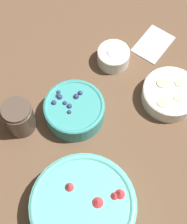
{
  "coord_description": "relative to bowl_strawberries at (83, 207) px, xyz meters",
  "views": [
    {
      "loc": [
        -0.32,
        -0.36,
        0.98
      ],
      "look_at": [
        -0.03,
        0.01,
        0.05
      ],
      "focal_mm": 60.0,
      "sensor_mm": 36.0,
      "label": 1
    }
  ],
  "objects": [
    {
      "name": "ground_plane",
      "position": [
        0.21,
        0.18,
        -0.05
      ],
      "size": [
        4.0,
        4.0,
        0.0
      ],
      "primitive_type": "plane",
      "color": "brown"
    },
    {
      "name": "bowl_strawberries",
      "position": [
        0.0,
        0.0,
        0.0
      ],
      "size": [
        0.26,
        0.26,
        0.1
      ],
      "color": "#56B7A8",
      "rests_on": "ground_plane"
    },
    {
      "name": "bowl_blueberries",
      "position": [
        0.14,
        0.24,
        -0.01
      ],
      "size": [
        0.17,
        0.17,
        0.07
      ],
      "color": "teal",
      "rests_on": "ground_plane"
    },
    {
      "name": "bowl_bananas",
      "position": [
        0.4,
        0.12,
        -0.02
      ],
      "size": [
        0.16,
        0.16,
        0.05
      ],
      "color": "silver",
      "rests_on": "ground_plane"
    },
    {
      "name": "bowl_cream",
      "position": [
        0.35,
        0.32,
        -0.02
      ],
      "size": [
        0.1,
        0.1,
        0.06
      ],
      "color": "silver",
      "rests_on": "ground_plane"
    },
    {
      "name": "jar_chocolate",
      "position": [
        0.0,
        0.31,
        -0.0
      ],
      "size": [
        0.09,
        0.09,
        0.1
      ],
      "color": "#4C3D33",
      "rests_on": "ground_plane"
    },
    {
      "name": "napkin",
      "position": [
        0.49,
        0.29,
        -0.04
      ],
      "size": [
        0.15,
        0.12,
        0.01
      ],
      "color": "#B2BCC6",
      "rests_on": "ground_plane"
    }
  ]
}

